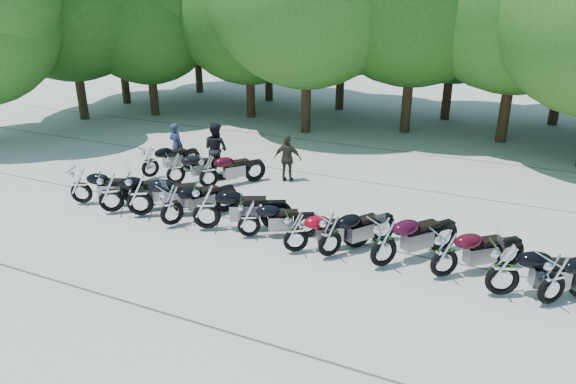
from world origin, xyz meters
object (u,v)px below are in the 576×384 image
at_px(motorcycle_13, 175,168).
at_px(motorcycle_8, 384,241).
at_px(motorcycle_6, 296,231).
at_px(motorcycle_7, 330,234).
at_px(motorcycle_1, 110,192).
at_px(motorcycle_5, 249,218).
at_px(motorcycle_3, 171,204).
at_px(motorcycle_0, 80,185).
at_px(motorcycle_10, 504,268).
at_px(motorcycle_12, 150,161).
at_px(rider_0, 176,146).
at_px(motorcycle_2, 139,194).
at_px(motorcycle_9, 445,253).
at_px(motorcycle_11, 554,278).
at_px(rider_1, 216,149).
at_px(rider_2, 288,159).
at_px(motorcycle_14, 208,170).
at_px(motorcycle_4, 206,206).

bearing_deg(motorcycle_13, motorcycle_8, -154.09).
relative_size(motorcycle_6, motorcycle_7, 0.95).
distance_m(motorcycle_1, motorcycle_5, 4.33).
xyz_separation_m(motorcycle_3, motorcycle_7, (4.49, 0.11, -0.02)).
xyz_separation_m(motorcycle_0, motorcycle_10, (11.69, -0.13, 0.04)).
xyz_separation_m(motorcycle_12, rider_0, (0.12, 1.35, 0.20)).
relative_size(motorcycle_2, rider_0, 1.54).
height_order(motorcycle_9, motorcycle_11, motorcycle_9).
bearing_deg(rider_1, motorcycle_12, 46.57).
bearing_deg(motorcycle_6, rider_2, -10.39).
xyz_separation_m(motorcycle_6, motorcycle_9, (3.45, 0.28, 0.05)).
bearing_deg(motorcycle_11, motorcycle_0, 45.85).
bearing_deg(motorcycle_7, motorcycle_10, -147.42).
distance_m(motorcycle_0, motorcycle_7, 7.87).
bearing_deg(motorcycle_14, rider_2, -101.00).
height_order(motorcycle_6, rider_0, rider_0).
bearing_deg(rider_0, motorcycle_4, 143.95).
relative_size(motorcycle_8, rider_0, 1.50).
bearing_deg(motorcycle_11, motorcycle_6, 47.06).
bearing_deg(rider_1, motorcycle_2, 100.72).
relative_size(motorcycle_1, motorcycle_4, 0.94).
bearing_deg(motorcycle_3, motorcycle_8, -151.78).
distance_m(motorcycle_3, rider_0, 5.11).
relative_size(motorcycle_2, motorcycle_9, 1.09).
bearing_deg(motorcycle_7, motorcycle_12, 14.14).
bearing_deg(motorcycle_5, motorcycle_3, 68.01).
height_order(motorcycle_6, motorcycle_13, motorcycle_6).
relative_size(motorcycle_9, rider_1, 1.26).
xyz_separation_m(motorcycle_7, motorcycle_10, (3.83, -0.11, 0.04)).
xyz_separation_m(motorcycle_12, motorcycle_14, (2.35, -0.02, 0.01)).
xyz_separation_m(motorcycle_8, rider_2, (-4.43, 4.40, 0.09)).
distance_m(motorcycle_6, motorcycle_7, 0.84).
bearing_deg(rider_2, motorcycle_12, 11.33).
bearing_deg(motorcycle_0, motorcycle_2, -111.31).
bearing_deg(motorcycle_10, motorcycle_4, 66.28).
xyz_separation_m(motorcycle_5, rider_2, (-0.89, 4.33, 0.21)).
bearing_deg(rider_1, rider_2, -160.86).
distance_m(motorcycle_10, rider_2, 8.33).
distance_m(motorcycle_2, rider_2, 5.10).
bearing_deg(motorcycle_0, motorcycle_3, -113.54).
bearing_deg(motorcycle_7, motorcycle_6, 43.25).
xyz_separation_m(motorcycle_10, motorcycle_11, (0.92, 0.07, -0.04)).
height_order(motorcycle_9, motorcycle_12, motorcycle_9).
height_order(motorcycle_3, motorcycle_13, motorcycle_3).
height_order(motorcycle_8, motorcycle_12, motorcycle_8).
height_order(motorcycle_10, motorcycle_12, motorcycle_10).
xyz_separation_m(motorcycle_5, motorcycle_7, (2.26, -0.13, 0.06)).
bearing_deg(motorcycle_4, motorcycle_6, -119.99).
relative_size(motorcycle_5, motorcycle_14, 0.92).
xyz_separation_m(motorcycle_0, motorcycle_11, (12.62, -0.06, -0.00)).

